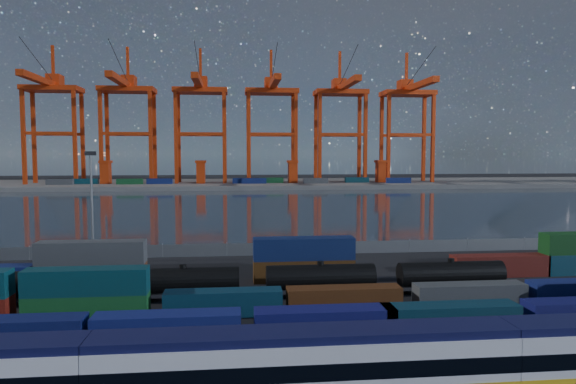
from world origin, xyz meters
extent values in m
plane|color=black|center=(0.00, 0.00, 0.00)|extent=(700.00, 700.00, 0.00)
plane|color=#29313B|center=(0.00, 105.00, 0.01)|extent=(700.00, 700.00, 0.00)
cube|color=#514F4C|center=(0.00, 210.00, 1.00)|extent=(700.00, 70.00, 2.00)
cone|color=#1E2630|center=(-600.00, 1600.00, 210.00)|extent=(1000.00, 1000.00, 420.00)
cone|color=#1E2630|center=(-200.00, 1600.00, 260.00)|extent=(1100.00, 1100.00, 520.00)
cone|color=#1E2630|center=(200.00, 1600.00, 230.00)|extent=(1040.00, 1040.00, 460.00)
cone|color=#1E2630|center=(600.00, 1600.00, 190.00)|extent=(960.00, 960.00, 380.00)
cone|color=#1E2630|center=(950.00, 1600.00, 150.00)|extent=(840.00, 840.00, 300.00)
cube|color=silver|center=(-4.39, -22.89, 3.01)|extent=(25.95, 3.11, 3.94)
cube|color=#0E1036|center=(-4.39, -22.89, 5.24)|extent=(25.95, 2.80, 0.52)
cube|color=gold|center=(-4.39, -22.89, 2.18)|extent=(25.98, 3.21, 0.37)
cube|color=black|center=(-4.39, -22.89, 3.43)|extent=(25.98, 3.21, 1.04)
cube|color=#101752|center=(-27.43, -9.65, 1.35)|extent=(12.42, 2.53, 2.69)
cube|color=navy|center=(-14.45, -9.65, 1.35)|extent=(12.42, 2.53, 2.69)
cube|color=navy|center=(-0.88, -9.65, 1.35)|extent=(12.42, 2.53, 2.69)
cube|color=#0C2E40|center=(10.55, -9.65, 1.35)|extent=(12.42, 2.53, 2.69)
cube|color=#175625|center=(-23.13, -2.20, 1.28)|extent=(11.78, 2.39, 2.55)
cube|color=#0C3841|center=(-23.13, -2.20, 3.83)|extent=(11.78, 2.39, 2.55)
cube|color=#0C2D41|center=(-9.90, -2.20, 1.28)|extent=(11.78, 2.39, 2.55)
cube|color=#4C260F|center=(2.43, -2.20, 1.28)|extent=(11.78, 2.39, 2.55)
cube|color=#404345|center=(15.93, -2.20, 1.28)|extent=(11.78, 2.39, 2.55)
cube|color=#562711|center=(-26.16, 10.95, 1.40)|extent=(12.88, 2.62, 2.79)
cube|color=#434548|center=(-26.16, 10.95, 4.19)|extent=(12.88, 2.62, 2.79)
cube|color=#4C2B0F|center=(0.03, 10.95, 1.40)|extent=(12.88, 2.62, 2.79)
cube|color=#0F1C4C|center=(0.03, 10.95, 4.19)|extent=(12.88, 2.62, 2.79)
cube|color=#5F1913|center=(26.34, 10.95, 1.40)|extent=(12.88, 2.62, 2.79)
cylinder|color=black|center=(-29.98, 3.93, 2.20)|extent=(12.42, 2.77, 2.77)
cylinder|color=black|center=(-29.98, 3.93, 3.73)|extent=(0.76, 0.76, 0.48)
cube|color=black|center=(-29.98, 3.93, 0.67)|extent=(12.90, 1.91, 0.38)
cube|color=black|center=(-25.68, 3.93, 0.29)|extent=(2.39, 1.72, 0.57)
cylinder|color=black|center=(-14.48, 3.93, 2.20)|extent=(12.42, 2.77, 2.77)
cylinder|color=black|center=(-14.48, 3.93, 3.73)|extent=(0.76, 0.76, 0.48)
cube|color=black|center=(-14.48, 3.93, 0.67)|extent=(12.90, 1.91, 0.38)
cube|color=black|center=(-18.77, 3.93, 0.29)|extent=(2.39, 1.72, 0.57)
cube|color=black|center=(-10.18, 3.93, 0.29)|extent=(2.39, 1.72, 0.57)
cylinder|color=black|center=(1.02, 3.93, 2.20)|extent=(12.42, 2.77, 2.77)
cylinder|color=black|center=(1.02, 3.93, 3.73)|extent=(0.76, 0.76, 0.48)
cube|color=black|center=(1.02, 3.93, 0.67)|extent=(12.90, 1.91, 0.38)
cube|color=black|center=(-3.27, 3.93, 0.29)|extent=(2.39, 1.72, 0.57)
cube|color=black|center=(5.32, 3.93, 0.29)|extent=(2.39, 1.72, 0.57)
cylinder|color=black|center=(16.52, 3.93, 2.20)|extent=(12.42, 2.77, 2.77)
cylinder|color=black|center=(16.52, 3.93, 3.73)|extent=(0.76, 0.76, 0.48)
cube|color=black|center=(16.52, 3.93, 0.67)|extent=(12.90, 1.91, 0.38)
cube|color=black|center=(12.23, 3.93, 0.29)|extent=(2.39, 1.72, 0.57)
cube|color=black|center=(20.82, 3.93, 0.29)|extent=(2.39, 1.72, 0.57)
cube|color=#595B5E|center=(0.00, 28.00, 1.00)|extent=(160.00, 0.06, 2.00)
cylinder|color=slate|center=(-40.00, 28.00, 1.10)|extent=(0.12, 0.12, 2.20)
cylinder|color=slate|center=(-30.00, 28.00, 1.10)|extent=(0.12, 0.12, 2.20)
cylinder|color=slate|center=(-20.00, 28.00, 1.10)|extent=(0.12, 0.12, 2.20)
cylinder|color=slate|center=(-10.00, 28.00, 1.10)|extent=(0.12, 0.12, 2.20)
cylinder|color=slate|center=(0.00, 28.00, 1.10)|extent=(0.12, 0.12, 2.20)
cylinder|color=slate|center=(10.00, 28.00, 1.10)|extent=(0.12, 0.12, 2.20)
cylinder|color=slate|center=(20.00, 28.00, 1.10)|extent=(0.12, 0.12, 2.20)
cylinder|color=slate|center=(30.00, 28.00, 1.10)|extent=(0.12, 0.12, 2.20)
cylinder|color=slate|center=(40.00, 28.00, 1.10)|extent=(0.12, 0.12, 2.20)
cylinder|color=slate|center=(-30.00, 26.00, 8.00)|extent=(0.36, 0.36, 16.00)
cube|color=black|center=(-30.00, 26.00, 16.30)|extent=(1.60, 0.40, 0.60)
cube|color=red|center=(-106.54, 198.71, 23.60)|extent=(1.68, 1.68, 47.20)
cube|color=red|center=(-106.54, 211.29, 23.60)|extent=(1.68, 1.68, 47.20)
cube|color=red|center=(-83.46, 198.71, 23.60)|extent=(1.68, 1.68, 47.20)
cube|color=red|center=(-83.46, 211.29, 23.60)|extent=(1.68, 1.68, 47.20)
cube|color=red|center=(-95.00, 198.71, 25.96)|extent=(23.08, 1.47, 1.47)
cube|color=red|center=(-95.00, 211.29, 25.96)|extent=(23.08, 1.47, 1.47)
cube|color=red|center=(-95.00, 205.00, 47.20)|extent=(26.22, 14.69, 2.31)
cube|color=red|center=(-95.00, 192.41, 49.30)|extent=(3.15, 50.35, 2.62)
cube|color=red|center=(-95.00, 209.20, 51.92)|extent=(6.29, 8.39, 5.24)
cube|color=red|center=(-95.00, 207.10, 59.79)|extent=(1.26, 1.26, 16.78)
cylinder|color=black|center=(-95.00, 189.89, 56.64)|extent=(0.25, 43.18, 14.24)
cube|color=red|center=(-71.54, 198.71, 23.60)|extent=(1.68, 1.68, 47.20)
cube|color=red|center=(-71.54, 211.29, 23.60)|extent=(1.68, 1.68, 47.20)
cube|color=red|center=(-48.46, 198.71, 23.60)|extent=(1.68, 1.68, 47.20)
cube|color=red|center=(-48.46, 211.29, 23.60)|extent=(1.68, 1.68, 47.20)
cube|color=red|center=(-60.00, 198.71, 25.96)|extent=(23.08, 1.47, 1.47)
cube|color=red|center=(-60.00, 211.29, 25.96)|extent=(23.08, 1.47, 1.47)
cube|color=red|center=(-60.00, 205.00, 47.20)|extent=(26.22, 14.69, 2.31)
cube|color=red|center=(-60.00, 192.41, 49.30)|extent=(3.15, 50.35, 2.62)
cube|color=red|center=(-60.00, 209.20, 51.92)|extent=(6.29, 8.39, 5.24)
cube|color=red|center=(-60.00, 207.10, 59.79)|extent=(1.26, 1.26, 16.78)
cylinder|color=black|center=(-60.00, 189.89, 56.64)|extent=(0.25, 43.18, 14.24)
cube|color=red|center=(-36.54, 198.71, 23.60)|extent=(1.68, 1.68, 47.20)
cube|color=red|center=(-36.54, 211.29, 23.60)|extent=(1.68, 1.68, 47.20)
cube|color=red|center=(-13.46, 198.71, 23.60)|extent=(1.68, 1.68, 47.20)
cube|color=red|center=(-13.46, 211.29, 23.60)|extent=(1.68, 1.68, 47.20)
cube|color=red|center=(-25.00, 198.71, 25.96)|extent=(23.08, 1.47, 1.47)
cube|color=red|center=(-25.00, 211.29, 25.96)|extent=(23.08, 1.47, 1.47)
cube|color=red|center=(-25.00, 205.00, 47.20)|extent=(26.22, 14.69, 2.31)
cube|color=red|center=(-25.00, 192.41, 49.30)|extent=(3.15, 50.35, 2.62)
cube|color=red|center=(-25.00, 209.20, 51.92)|extent=(6.29, 8.39, 5.24)
cube|color=red|center=(-25.00, 207.10, 59.79)|extent=(1.26, 1.26, 16.78)
cylinder|color=black|center=(-25.00, 189.89, 56.64)|extent=(0.25, 43.18, 14.24)
cube|color=red|center=(-1.54, 198.71, 23.60)|extent=(1.68, 1.68, 47.20)
cube|color=red|center=(-1.54, 211.29, 23.60)|extent=(1.68, 1.68, 47.20)
cube|color=red|center=(21.54, 198.71, 23.60)|extent=(1.68, 1.68, 47.20)
cube|color=red|center=(21.54, 211.29, 23.60)|extent=(1.68, 1.68, 47.20)
cube|color=red|center=(10.00, 198.71, 25.96)|extent=(23.08, 1.47, 1.47)
cube|color=red|center=(10.00, 211.29, 25.96)|extent=(23.08, 1.47, 1.47)
cube|color=red|center=(10.00, 205.00, 47.20)|extent=(26.22, 14.69, 2.31)
cube|color=red|center=(10.00, 192.41, 49.30)|extent=(3.15, 50.35, 2.62)
cube|color=red|center=(10.00, 209.20, 51.92)|extent=(6.29, 8.39, 5.24)
cube|color=red|center=(10.00, 207.10, 59.79)|extent=(1.26, 1.26, 16.78)
cylinder|color=black|center=(10.00, 189.89, 56.64)|extent=(0.25, 43.18, 14.24)
cube|color=red|center=(33.46, 198.71, 23.60)|extent=(1.68, 1.68, 47.20)
cube|color=red|center=(33.46, 211.29, 23.60)|extent=(1.68, 1.68, 47.20)
cube|color=red|center=(56.54, 198.71, 23.60)|extent=(1.68, 1.68, 47.20)
cube|color=red|center=(56.54, 211.29, 23.60)|extent=(1.68, 1.68, 47.20)
cube|color=red|center=(45.00, 198.71, 25.96)|extent=(23.08, 1.47, 1.47)
cube|color=red|center=(45.00, 211.29, 25.96)|extent=(23.08, 1.47, 1.47)
cube|color=red|center=(45.00, 205.00, 47.20)|extent=(26.22, 14.69, 2.31)
cube|color=red|center=(45.00, 192.41, 49.30)|extent=(3.15, 50.35, 2.62)
cube|color=red|center=(45.00, 209.20, 51.92)|extent=(6.29, 8.39, 5.24)
cube|color=red|center=(45.00, 207.10, 59.79)|extent=(1.26, 1.26, 16.78)
cylinder|color=black|center=(45.00, 189.89, 56.64)|extent=(0.25, 43.18, 14.24)
cube|color=red|center=(68.46, 198.71, 23.60)|extent=(1.68, 1.68, 47.20)
cube|color=red|center=(68.46, 211.29, 23.60)|extent=(1.68, 1.68, 47.20)
cube|color=red|center=(91.54, 198.71, 23.60)|extent=(1.68, 1.68, 47.20)
cube|color=red|center=(91.54, 211.29, 23.60)|extent=(1.68, 1.68, 47.20)
cube|color=red|center=(80.00, 198.71, 25.96)|extent=(23.08, 1.47, 1.47)
cube|color=red|center=(80.00, 211.29, 25.96)|extent=(23.08, 1.47, 1.47)
cube|color=red|center=(80.00, 205.00, 47.20)|extent=(26.22, 14.69, 2.31)
cube|color=red|center=(80.00, 192.41, 49.30)|extent=(3.15, 50.35, 2.62)
cube|color=red|center=(80.00, 209.20, 51.92)|extent=(6.29, 8.39, 5.24)
cube|color=red|center=(80.00, 207.10, 59.79)|extent=(1.26, 1.26, 16.78)
cylinder|color=black|center=(80.00, 189.89, 56.64)|extent=(0.25, 43.18, 14.24)
cube|color=navy|center=(0.66, 194.68, 3.30)|extent=(12.00, 2.44, 2.60)
cube|color=navy|center=(71.34, 190.93, 3.30)|extent=(12.00, 2.44, 2.60)
cube|color=navy|center=(-3.64, 196.08, 3.30)|extent=(12.00, 2.44, 2.60)
cube|color=#0C3842|center=(-79.29, 198.48, 3.30)|extent=(12.00, 2.44, 2.60)
cube|color=#3F4244|center=(-89.24, 193.73, 3.30)|extent=(12.00, 2.44, 2.60)
cube|color=#3F4244|center=(30.38, 192.70, 3.30)|extent=(12.00, 2.44, 2.60)
cube|color=#144C23|center=(-57.75, 194.20, 3.30)|extent=(12.00, 2.44, 2.60)
cube|color=navy|center=(-44.16, 195.53, 3.30)|extent=(12.00, 2.44, 2.60)
cube|color=#144C23|center=(9.34, 199.48, 3.30)|extent=(12.00, 2.44, 2.60)
cube|color=#0C3842|center=(52.41, 198.83, 3.30)|extent=(12.00, 2.44, 2.60)
cube|color=red|center=(-70.00, 200.00, 7.00)|extent=(4.00, 6.00, 10.00)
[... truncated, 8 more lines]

